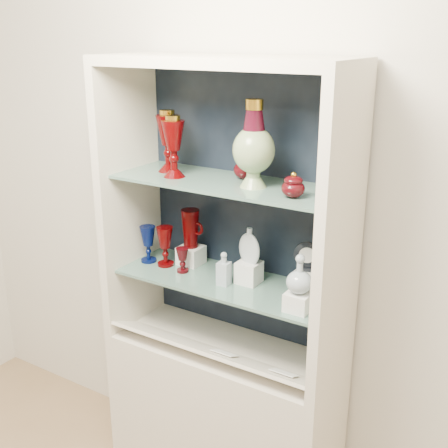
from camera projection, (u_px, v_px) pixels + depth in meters
The scene contains 29 objects.
wall_back at pixel (251, 187), 2.37m from camera, with size 3.50×0.02×2.80m, color silver.
cabinet_base at pixel (224, 419), 2.52m from camera, with size 1.00×0.40×0.75m, color beige.
cabinet_back_panel at pixel (248, 206), 2.37m from camera, with size 0.98×0.02×1.15m, color black.
cabinet_side_left at pixel (131, 200), 2.45m from camera, with size 0.04×0.40×1.15m, color beige.
cabinet_side_right at pixel (340, 240), 1.97m from camera, with size 0.04×0.40×1.15m, color beige.
cabinet_top_cap at pixel (224, 61), 2.02m from camera, with size 1.00×0.40×0.04m, color beige.
shelf_lower at pixel (227, 281), 2.32m from camera, with size 0.92×0.34×0.01m, color slate.
shelf_upper at pixel (227, 183), 2.18m from camera, with size 0.92×0.34×0.01m, color slate.
label_ledge at pixel (210, 351), 2.30m from camera, with size 0.92×0.18×0.01m, color beige.
label_card_0 at pixel (284, 373), 2.13m from camera, with size 0.10×0.07×0.00m, color white.
label_card_1 at pixel (225, 353), 2.26m from camera, with size 0.10×0.07×0.00m, color white.
pedestal_lamp_left at pixel (174, 147), 2.21m from camera, with size 0.09×0.09×0.24m, color #4A0303, non-canonical shape.
pedestal_lamp_right at pixel (168, 141), 2.30m from camera, with size 0.10×0.10×0.25m, color #4A0303, non-canonical shape.
enamel_urn at pixel (254, 144), 2.05m from camera, with size 0.16×0.16×0.32m, color #104126, non-canonical shape.
ruby_decanter_a at pixel (244, 152), 2.19m from camera, with size 0.08×0.08×0.21m, color #44080C, non-canonical shape.
ruby_decanter_b at pixel (341, 165), 1.98m from camera, with size 0.09×0.09×0.21m, color #44080C, non-canonical shape.
lidded_bowl at pixel (293, 184), 1.95m from camera, with size 0.08×0.08×0.09m, color #44080C, non-canonical shape.
cobalt_goblet at pixel (148, 244), 2.48m from camera, with size 0.07×0.07×0.16m, color #061046, non-canonical shape.
ruby_goblet_tall at pixel (165, 246), 2.44m from camera, with size 0.07×0.07×0.18m, color #4A0303, non-canonical shape.
ruby_goblet_small at pixel (183, 260), 2.38m from camera, with size 0.05×0.05×0.11m, color #44080C, non-canonical shape.
riser_ruby_pitcher at pixel (191, 255), 2.47m from camera, with size 0.10×0.10×0.08m, color silver.
ruby_pitcher at pixel (190, 228), 2.43m from camera, with size 0.13×0.08×0.17m, color #4A0303, non-canonical shape.
clear_square_bottle at pixel (224, 268), 2.25m from camera, with size 0.05×0.05×0.14m, color #92A0AB, non-canonical shape.
riser_flat_flask at pixel (249, 272), 2.28m from camera, with size 0.09×0.09×0.09m, color silver.
flat_flask at pixel (249, 245), 2.24m from camera, with size 0.11×0.04×0.15m, color silver, non-canonical shape.
riser_clear_round_decanter at pixel (298, 302), 2.05m from camera, with size 0.09×0.09×0.07m, color silver.
clear_round_decanter at pixel (300, 275), 2.02m from camera, with size 0.10×0.10×0.14m, color #92A0AB, non-canonical shape.
riser_cameo_medallion at pixel (306, 282), 2.17m from camera, with size 0.08×0.08×0.10m, color silver.
cameo_medallion at pixel (307, 256), 2.14m from camera, with size 0.10×0.04×0.12m, color black, non-canonical shape.
Camera 1 is at (1.10, -0.26, 2.01)m, focal length 45.00 mm.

